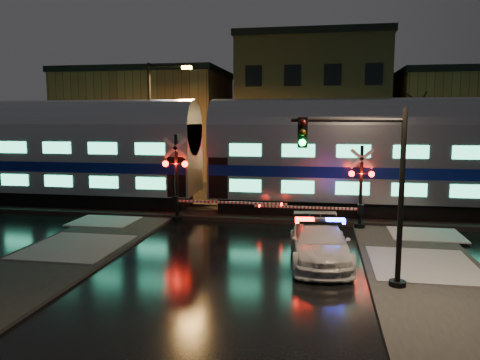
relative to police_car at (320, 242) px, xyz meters
name	(u,v)px	position (x,y,z in m)	size (l,w,h in m)	color
ground	(250,238)	(-2.96, 2.92, -0.73)	(120.00, 120.00, 0.00)	black
ballast	(265,213)	(-2.96, 7.92, -0.61)	(90.00, 4.20, 0.24)	black
sidewalk_left	(28,273)	(-9.46, -3.08, -0.67)	(4.00, 20.00, 0.12)	#2D2D2D
sidewalk_right	(445,300)	(3.54, -3.08, -0.67)	(4.00, 20.00, 0.12)	#2D2D2D
building_left	(148,126)	(-15.96, 24.92, 3.77)	(14.00, 10.00, 9.00)	brown
building_mid	(312,112)	(-0.96, 25.42, 5.02)	(12.00, 11.00, 11.50)	brown
building_right	(471,129)	(12.04, 24.92, 3.52)	(12.00, 10.00, 8.50)	brown
train	(204,151)	(-6.26, 7.91, 2.65)	(51.00, 3.12, 5.92)	black
police_car	(320,242)	(0.00, 0.00, 0.00)	(2.48, 5.16, 1.61)	silver
crossing_signal_right	(353,196)	(1.44, 5.22, 0.89)	(5.54, 0.64, 3.92)	black
crossing_signal_left	(183,187)	(-6.66, 5.23, 1.08)	(6.18, 0.67, 4.38)	black
traffic_light	(372,194)	(1.50, -2.38, 2.17)	(3.53, 0.66, 5.45)	black
streetlight	(154,122)	(-10.54, 11.92, 4.22)	(2.87, 0.30, 8.59)	black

